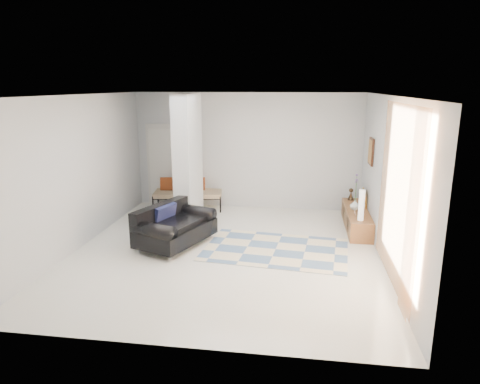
# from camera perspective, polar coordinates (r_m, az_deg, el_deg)

# --- Properties ---
(floor) EXTENTS (6.00, 6.00, 0.00)m
(floor) POSITION_cam_1_polar(r_m,az_deg,el_deg) (7.93, -1.88, -7.88)
(floor) COLOR silver
(floor) RESTS_ON ground
(ceiling) EXTENTS (6.00, 6.00, 0.00)m
(ceiling) POSITION_cam_1_polar(r_m,az_deg,el_deg) (7.36, -2.06, 12.78)
(ceiling) COLOR white
(ceiling) RESTS_ON wall_back
(wall_back) EXTENTS (6.00, 0.00, 6.00)m
(wall_back) POSITION_cam_1_polar(r_m,az_deg,el_deg) (10.44, 0.94, 5.46)
(wall_back) COLOR #BABDBF
(wall_back) RESTS_ON ground
(wall_front) EXTENTS (6.00, 0.00, 6.00)m
(wall_front) POSITION_cam_1_polar(r_m,az_deg,el_deg) (4.71, -8.43, -5.52)
(wall_front) COLOR #BABDBF
(wall_front) RESTS_ON ground
(wall_left) EXTENTS (0.00, 6.00, 6.00)m
(wall_left) POSITION_cam_1_polar(r_m,az_deg,el_deg) (8.45, -20.68, 2.48)
(wall_left) COLOR #BABDBF
(wall_left) RESTS_ON ground
(wall_right) EXTENTS (0.00, 6.00, 6.00)m
(wall_right) POSITION_cam_1_polar(r_m,az_deg,el_deg) (7.55, 19.05, 1.32)
(wall_right) COLOR #BABDBF
(wall_right) RESTS_ON ground
(partition_column) EXTENTS (0.35, 1.20, 2.80)m
(partition_column) POSITION_cam_1_polar(r_m,az_deg,el_deg) (9.30, -6.93, 4.28)
(partition_column) COLOR #B2B7BA
(partition_column) RESTS_ON floor
(hallway_door) EXTENTS (0.85, 0.06, 2.04)m
(hallway_door) POSITION_cam_1_polar(r_m,az_deg,el_deg) (10.93, -10.11, 3.61)
(hallway_door) COLOR beige
(hallway_door) RESTS_ON floor
(curtain) EXTENTS (0.00, 2.55, 2.55)m
(curtain) POSITION_cam_1_polar(r_m,az_deg,el_deg) (6.42, 20.22, -0.46)
(curtain) COLOR orange
(curtain) RESTS_ON wall_right
(wall_art) EXTENTS (0.04, 0.45, 0.55)m
(wall_art) POSITION_cam_1_polar(r_m,az_deg,el_deg) (9.15, 17.09, 5.19)
(wall_art) COLOR #34180E
(wall_art) RESTS_ON wall_right
(media_console) EXTENTS (0.45, 1.97, 0.80)m
(media_console) POSITION_cam_1_polar(r_m,az_deg,el_deg) (9.44, 15.26, -3.44)
(media_console) COLOR brown
(media_console) RESTS_ON floor
(loveseat) EXTENTS (1.39, 1.77, 0.76)m
(loveseat) POSITION_cam_1_polar(r_m,az_deg,el_deg) (8.23, -8.90, -4.58)
(loveseat) COLOR silver
(loveseat) RESTS_ON floor
(daybed) EXTENTS (1.72, 0.92, 0.77)m
(daybed) POSITION_cam_1_polar(r_m,az_deg,el_deg) (10.55, -7.08, 0.01)
(daybed) COLOR black
(daybed) RESTS_ON floor
(area_rug) EXTENTS (2.76, 1.98, 0.01)m
(area_rug) POSITION_cam_1_polar(r_m,az_deg,el_deg) (8.02, 4.77, -7.63)
(area_rug) COLOR beige
(area_rug) RESTS_ON floor
(cylinder_lamp) EXTENTS (0.11, 0.11, 0.61)m
(cylinder_lamp) POSITION_cam_1_polar(r_m,az_deg,el_deg) (8.61, 15.88, -1.70)
(cylinder_lamp) COLOR silver
(cylinder_lamp) RESTS_ON media_console
(bronze_figurine) EXTENTS (0.14, 0.14, 0.27)m
(bronze_figurine) POSITION_cam_1_polar(r_m,az_deg,el_deg) (10.12, 14.57, -0.28)
(bronze_figurine) COLOR black
(bronze_figurine) RESTS_ON media_console
(vase) EXTENTS (0.21, 0.21, 0.21)m
(vase) POSITION_cam_1_polar(r_m,az_deg,el_deg) (9.35, 15.07, -1.66)
(vase) COLOR white
(vase) RESTS_ON media_console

